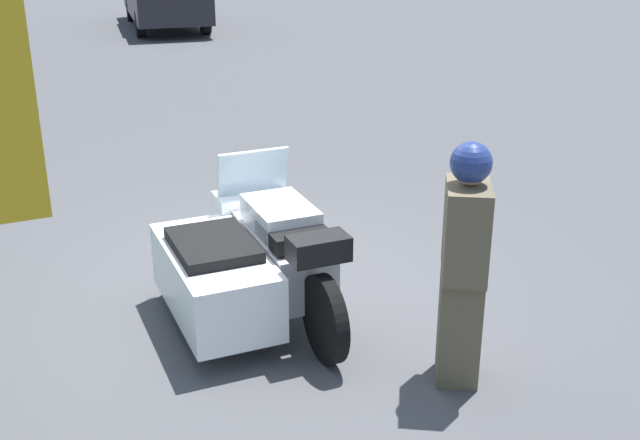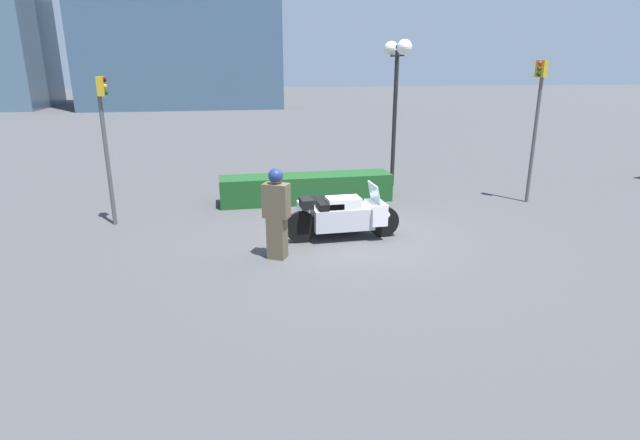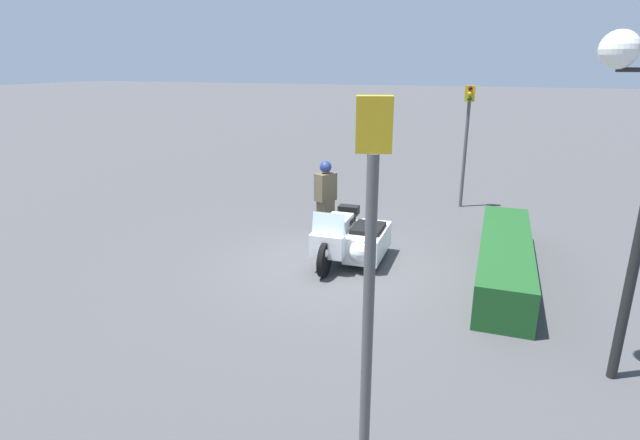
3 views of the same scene
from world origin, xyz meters
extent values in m
plane|color=#424244|center=(0.00, 0.00, 0.00)|extent=(160.00, 160.00, 0.00)
cylinder|color=black|center=(0.65, -0.14, 0.33)|extent=(0.65, 0.11, 0.65)
cylinder|color=black|center=(-1.11, -0.17, 0.33)|extent=(0.65, 0.11, 0.65)
cylinder|color=black|center=(-0.41, 0.43, 0.25)|extent=(0.51, 0.11, 0.51)
cube|color=#B7B7BC|center=(-0.23, -0.15, 0.45)|extent=(1.25, 0.49, 0.45)
cube|color=white|center=(-0.23, -0.15, 0.78)|extent=(0.68, 0.46, 0.24)
cube|color=black|center=(-0.51, -0.16, 0.76)|extent=(0.50, 0.46, 0.12)
cube|color=white|center=(0.47, -0.14, 0.54)|extent=(0.33, 0.64, 0.44)
cube|color=silver|center=(0.42, -0.14, 0.96)|extent=(0.12, 0.61, 0.40)
sphere|color=white|center=(0.69, -0.14, 0.48)|extent=(0.18, 0.18, 0.18)
cube|color=white|center=(-0.35, 0.43, 0.40)|extent=(1.41, 0.70, 0.50)
sphere|color=white|center=(0.24, 0.44, 0.43)|extent=(0.47, 0.48, 0.47)
cube|color=black|center=(-0.35, 0.43, 0.69)|extent=(0.78, 0.58, 0.09)
cube|color=black|center=(-1.00, -0.17, 0.83)|extent=(0.25, 0.43, 0.18)
cube|color=brown|center=(-1.68, -0.92, 0.40)|extent=(0.42, 0.40, 0.79)
cube|color=brown|center=(-1.68, -0.92, 1.11)|extent=(0.54, 0.47, 0.63)
sphere|color=tan|center=(-1.68, -0.92, 1.53)|extent=(0.21, 0.21, 0.21)
sphere|color=navy|center=(-1.68, -0.92, 1.57)|extent=(0.27, 0.27, 0.27)
cube|color=#19471E|center=(-0.46, 2.99, 0.36)|extent=(4.50, 0.89, 0.72)
sphere|color=white|center=(2.38, 3.77, 3.94)|extent=(0.41, 0.41, 0.41)
cylinder|color=#4C4C4C|center=(5.28, 1.82, 1.59)|extent=(0.09, 0.09, 3.18)
cube|color=#B79319|center=(5.22, 1.81, 3.38)|extent=(0.21, 0.29, 0.40)
sphere|color=red|center=(5.15, 1.79, 3.51)|extent=(0.11, 0.11, 0.11)
sphere|color=#462D06|center=(5.15, 1.79, 3.38)|extent=(0.11, 0.11, 0.11)
sphere|color=#07350F|center=(5.15, 1.79, 3.25)|extent=(0.11, 0.11, 0.11)
cylinder|color=#4C4C4C|center=(-5.07, 1.86, 1.42)|extent=(0.09, 0.09, 2.84)
cube|color=#B79319|center=(-5.01, 1.87, 3.04)|extent=(0.15, 0.27, 0.40)
sphere|color=#410707|center=(-4.94, 1.87, 3.17)|extent=(0.11, 0.11, 0.11)
sphere|color=orange|center=(-4.94, 1.87, 3.04)|extent=(0.11, 0.11, 0.11)
sphere|color=#07350F|center=(-4.94, 1.87, 2.91)|extent=(0.11, 0.11, 0.11)
camera|label=1|loc=(-5.75, 1.76, 3.09)|focal=45.00mm
camera|label=2|loc=(-2.62, -9.66, 3.43)|focal=28.00mm
camera|label=3|loc=(8.73, 2.65, 3.81)|focal=28.00mm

